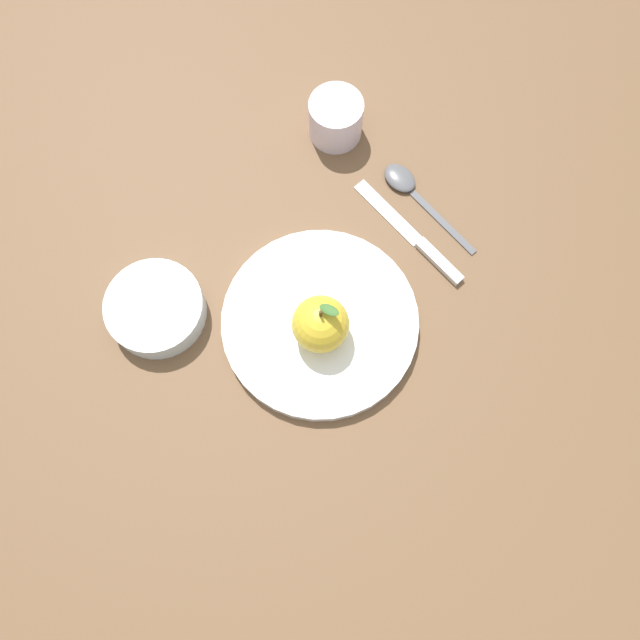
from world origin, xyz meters
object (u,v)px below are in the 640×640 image
at_px(cup, 336,117).
at_px(dinner_plate, 320,322).
at_px(side_bowl, 155,308).
at_px(apple, 321,324).
at_px(knife, 418,241).
at_px(spoon, 409,187).

bearing_deg(cup, dinner_plate, -112.74).
bearing_deg(side_bowl, cup, 31.21).
xyz_separation_m(dinner_plate, apple, (-0.00, -0.01, 0.04)).
distance_m(apple, knife, 0.19).
xyz_separation_m(apple, cup, (0.11, 0.27, -0.02)).
distance_m(side_bowl, spoon, 0.37).
distance_m(cup, knife, 0.20).
relative_size(side_bowl, knife, 0.67).
bearing_deg(side_bowl, spoon, 10.10).
relative_size(dinner_plate, side_bowl, 2.01).
distance_m(dinner_plate, spoon, 0.22).
relative_size(dinner_plate, spoon, 1.51).
bearing_deg(apple, dinner_plate, 74.10).
distance_m(dinner_plate, apple, 0.04).
distance_m(side_bowl, knife, 0.34).
distance_m(knife, spoon, 0.08).
height_order(side_bowl, cup, cup).
bearing_deg(dinner_plate, apple, -105.90).
relative_size(cup, knife, 0.40).
bearing_deg(spoon, side_bowl, -169.90).
bearing_deg(dinner_plate, side_bowl, 157.27).
height_order(cup, knife, cup).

